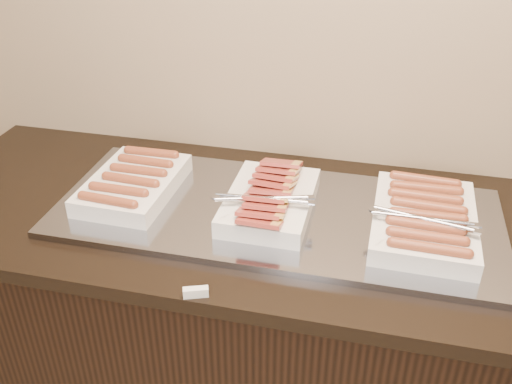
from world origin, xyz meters
TOP-DOWN VIEW (x-y plane):
  - counter at (0.00, 2.13)m, footprint 2.06×0.76m
  - warming_tray at (0.01, 2.13)m, footprint 1.20×0.50m
  - dish_left at (-0.40, 2.13)m, footprint 0.24×0.35m
  - dish_center at (-0.00, 2.13)m, footprint 0.27×0.36m
  - dish_right at (0.40, 2.13)m, footprint 0.27×0.39m
  - label_holder at (-0.09, 1.77)m, footprint 0.06×0.04m

SIDE VIEW (x-z plane):
  - counter at x=0.00m, z-range 0.00..0.90m
  - warming_tray at x=0.01m, z-range 0.90..0.92m
  - label_holder at x=-0.09m, z-range 0.90..0.92m
  - dish_left at x=-0.40m, z-range 0.91..0.98m
  - dish_right at x=0.40m, z-range 0.91..0.99m
  - dish_center at x=0.00m, z-range 0.91..1.00m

